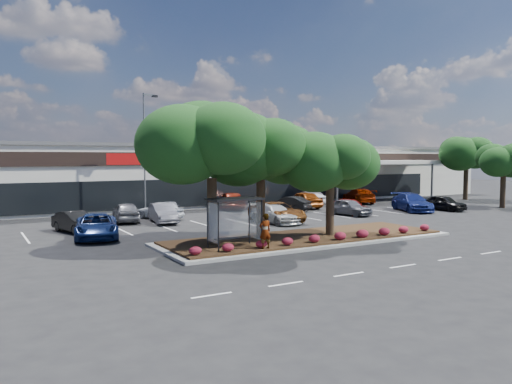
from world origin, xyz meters
TOP-DOWN VIEW (x-y plane):
  - ground at (0.00, 0.00)m, footprint 160.00×160.00m
  - retail_store at (0.06, 33.91)m, footprint 80.40×25.20m
  - landscape_island at (-2.00, 4.00)m, footprint 18.00×6.00m
  - lane_markings at (-0.14, 10.42)m, footprint 33.12×20.06m
  - shrub_row at (-2.00, 1.90)m, footprint 17.00×0.80m
  - bus_shelter at (-7.50, 2.95)m, footprint 2.75×1.55m
  - island_tree_west at (-8.00, 4.50)m, footprint 7.20×7.20m
  - island_tree_mid at (-4.50, 5.20)m, footprint 6.60×6.60m
  - island_tree_east at (-0.50, 3.70)m, footprint 5.80×5.80m
  - tree_east_near at (26.00, 10.00)m, footprint 5.60×5.60m
  - tree_east_far at (31.00, 18.00)m, footprint 6.40×6.40m
  - conifer_north_east at (34.00, 44.00)m, footprint 3.96×3.96m
  - person_waiting at (-6.31, 1.70)m, footprint 0.67×0.44m
  - light_pole at (-6.49, 20.74)m, footprint 1.43×0.50m
  - car_0 at (-13.38, 14.22)m, footprint 2.60×4.43m
  - car_1 at (-12.74, 11.03)m, footprint 3.55×5.77m
  - car_2 at (-6.73, 15.98)m, footprint 2.12×4.59m
  - car_3 at (0.99, 11.97)m, footprint 2.57×5.49m
  - car_4 at (0.46, 11.44)m, footprint 2.21×4.88m
  - car_5 at (9.23, 13.09)m, footprint 1.80×4.17m
  - car_6 at (8.68, 12.60)m, footprint 2.29×4.34m
  - car_7 at (15.83, 12.22)m, footprint 4.29×6.00m
  - car_8 at (18.90, 11.15)m, footprint 1.95×4.27m
  - car_9 at (-9.05, 17.81)m, footprint 2.52×4.74m
  - car_10 at (-4.88, 19.51)m, footprint 2.87×4.28m
  - car_11 at (-6.15, 18.24)m, footprint 3.13×4.62m
  - car_12 at (2.21, 22.12)m, footprint 3.33×5.42m
  - car_13 at (6.34, 18.26)m, footprint 2.89×4.27m
  - car_14 at (11.17, 21.86)m, footprint 1.84×4.46m
  - car_15 at (8.87, 19.56)m, footprint 2.34×4.97m
  - car_16 at (17.13, 20.83)m, footprint 4.05×5.88m

SIDE VIEW (x-z plane):
  - ground at x=0.00m, z-range 0.00..0.00m
  - lane_markings at x=-0.14m, z-range 0.00..0.01m
  - landscape_island at x=-2.00m, z-range -0.01..0.25m
  - shrub_row at x=-2.00m, z-range 0.26..0.76m
  - car_13 at x=6.34m, z-range 0.00..1.33m
  - car_10 at x=-4.88m, z-range 0.00..1.35m
  - car_0 at x=-13.38m, z-range 0.00..1.38m
  - car_4 at x=0.46m, z-range 0.00..1.38m
  - car_5 at x=9.23m, z-range 0.00..1.40m
  - car_6 at x=8.68m, z-range 0.00..1.41m
  - car_8 at x=18.90m, z-range 0.00..1.42m
  - car_14 at x=11.17m, z-range 0.00..1.44m
  - car_2 at x=-6.73m, z-range 0.00..1.46m
  - car_11 at x=-6.15m, z-range 0.00..1.46m
  - car_1 at x=-12.74m, z-range 0.00..1.49m
  - car_3 at x=0.99m, z-range 0.00..1.52m
  - car_9 at x=-9.05m, z-range 0.00..1.54m
  - car_16 at x=17.13m, z-range 0.00..1.58m
  - car_7 at x=15.83m, z-range 0.00..1.61m
  - car_15 at x=8.87m, z-range 0.00..1.64m
  - car_12 at x=2.21m, z-range 0.00..1.72m
  - person_waiting at x=-6.31m, z-range 0.26..2.08m
  - bus_shelter at x=-7.50m, z-range 1.01..3.60m
  - retail_store at x=0.06m, z-range 0.03..6.28m
  - tree_east_near at x=26.00m, z-range 0.00..6.51m
  - island_tree_east at x=-0.50m, z-range 0.26..6.76m
  - tree_east_far at x=31.00m, z-range 0.00..7.62m
  - island_tree_mid at x=-4.50m, z-range 0.26..7.58m
  - island_tree_west at x=-8.00m, z-range 0.26..8.15m
  - conifer_north_east at x=34.00m, z-range 0.00..9.00m
  - light_pole at x=-6.49m, z-range -0.57..9.71m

